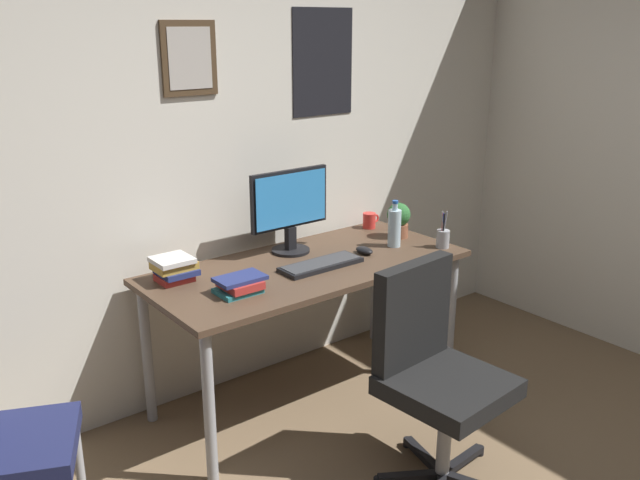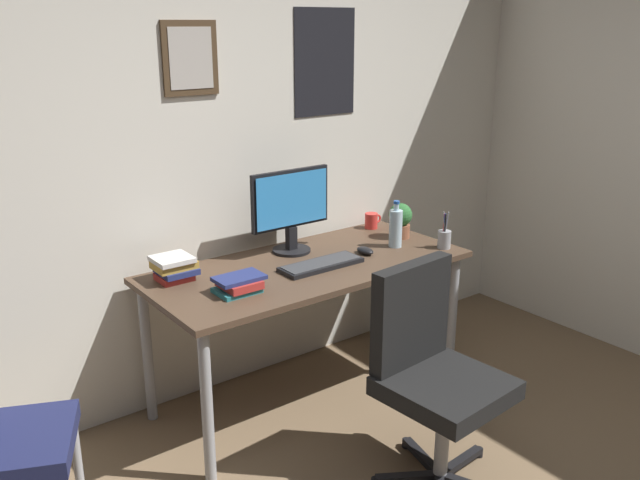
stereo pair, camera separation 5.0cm
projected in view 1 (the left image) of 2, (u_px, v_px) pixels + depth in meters
name	position (u px, v px, depth m)	size (l,w,h in m)	color
wall_back	(211.00, 146.00, 3.37)	(4.40, 0.10, 2.60)	silver
desk	(308.00, 278.00, 3.39)	(1.61, 0.73, 0.75)	#4C3828
office_chair	(433.00, 365.00, 2.82)	(0.56, 0.57, 0.95)	black
monitor	(290.00, 207.00, 3.47)	(0.46, 0.20, 0.43)	black
keyboard	(321.00, 264.00, 3.32)	(0.43, 0.15, 0.03)	black
computer_mouse	(364.00, 250.00, 3.51)	(0.06, 0.11, 0.04)	black
water_bottle	(394.00, 227.00, 3.60)	(0.07, 0.07, 0.25)	silver
coffee_mug_near	(370.00, 220.00, 3.94)	(0.11, 0.07, 0.09)	red
potted_plant	(399.00, 219.00, 3.76)	(0.13, 0.13, 0.20)	brown
pen_cup	(443.00, 238.00, 3.60)	(0.07, 0.07, 0.20)	#9EA0A5
book_stack_left	(174.00, 268.00, 3.13)	(0.19, 0.17, 0.11)	#B22D28
book_stack_right	(240.00, 284.00, 3.00)	(0.22, 0.17, 0.07)	#26727A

